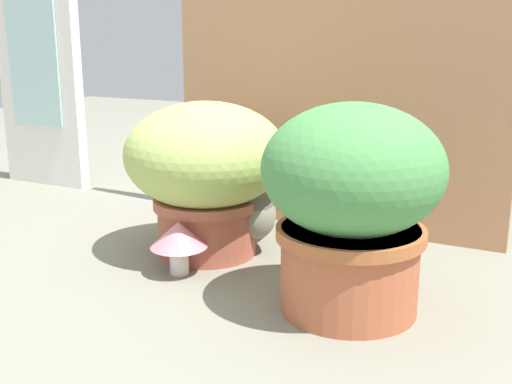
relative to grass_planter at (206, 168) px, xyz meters
The scene contains 7 objects.
ground_plane 0.26m from the grass_planter, 57.40° to the right, with size 6.00×6.00×0.00m, color gray.
cardboard_backdrop 0.47m from the grass_planter, 61.20° to the left, with size 0.94×0.03×0.92m, color tan.
window_panel_white 1.01m from the grass_planter, 157.66° to the left, with size 0.35×0.05×0.94m.
grass_planter is the anchor object (origin of this frame).
leafy_planter 0.45m from the grass_planter, 20.20° to the right, with size 0.35×0.35×0.41m.
cat 0.12m from the grass_planter, 55.51° to the left, with size 0.36×0.25×0.32m.
mushroom_ornament_pink 0.20m from the grass_planter, 83.55° to the right, with size 0.13×0.13×0.12m.
Camera 1 is at (0.71, -1.15, 0.54)m, focal length 44.40 mm.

